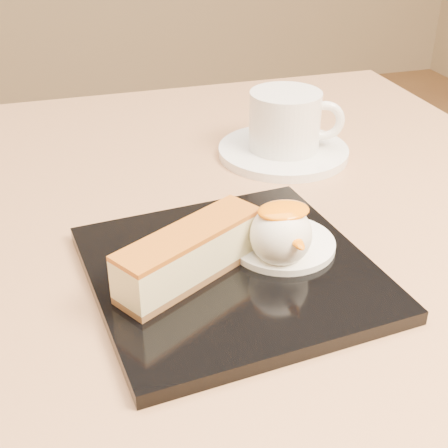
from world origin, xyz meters
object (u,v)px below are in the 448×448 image
object	(u,v)px
dessert_plate	(231,272)
coffee_cup	(287,119)
cheesecake	(190,254)
ice_cream_scoop	(281,235)
table	(199,347)
saucer	(283,151)

from	to	relation	value
dessert_plate	coffee_cup	bearing A→B (deg)	58.45
dessert_plate	cheesecake	world-z (taller)	cheesecake
ice_cream_scoop	coffee_cup	size ratio (longest dim) A/B	0.47
table	saucer	distance (m)	0.24
dessert_plate	ice_cream_scoop	distance (m)	0.05
table	dessert_plate	size ratio (longest dim) A/B	3.64
cheesecake	saucer	bearing A→B (deg)	23.23
table	ice_cream_scoop	distance (m)	0.22
ice_cream_scoop	cheesecake	bearing A→B (deg)	-180.00
dessert_plate	saucer	bearing A→B (deg)	58.90
table	dessert_plate	xyz separation A→B (m)	(0.00, -0.10, 0.16)
dessert_plate	ice_cream_scoop	size ratio (longest dim) A/B	4.37
dessert_plate	cheesecake	size ratio (longest dim) A/B	1.69
table	cheesecake	bearing A→B (deg)	-106.54
cheesecake	ice_cream_scoop	world-z (taller)	ice_cream_scoop
cheesecake	coffee_cup	distance (m)	0.28
ice_cream_scoop	coffee_cup	distance (m)	0.24
coffee_cup	table	bearing A→B (deg)	-120.61
ice_cream_scoop	saucer	size ratio (longest dim) A/B	0.34
table	coffee_cup	world-z (taller)	coffee_cup
table	saucer	size ratio (longest dim) A/B	5.33
dessert_plate	cheesecake	distance (m)	0.04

